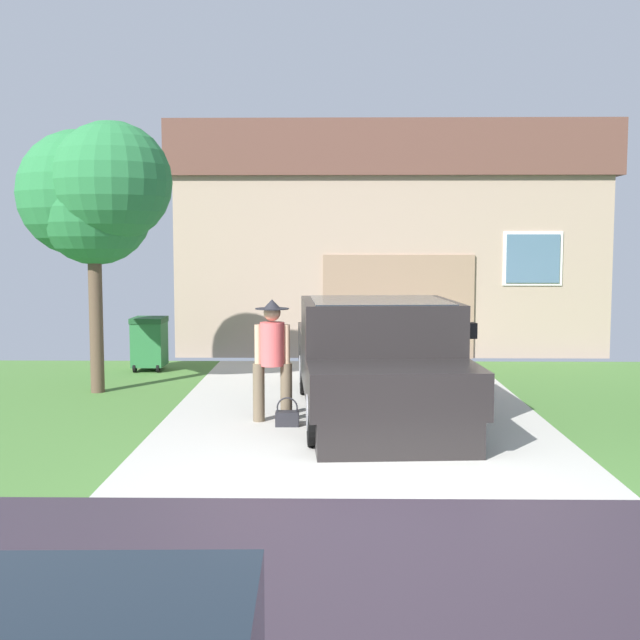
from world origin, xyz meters
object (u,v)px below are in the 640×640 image
(house_with_garage, at_px, (384,239))
(wheeled_trash_bin, at_px, (149,342))
(pickup_truck, at_px, (377,365))
(person_with_hat, at_px, (272,353))
(front_yard_tree, at_px, (95,195))
(handbag, at_px, (287,417))

(house_with_garage, xyz_separation_m, wheeled_trash_bin, (-4.72, -4.51, -1.96))
(pickup_truck, relative_size, person_with_hat, 3.33)
(wheeled_trash_bin, bearing_deg, pickup_truck, -45.35)
(house_with_garage, distance_m, front_yard_tree, 8.41)
(person_with_hat, distance_m, handbag, 0.89)
(pickup_truck, bearing_deg, handbag, 21.12)
(wheeled_trash_bin, bearing_deg, front_yard_tree, -98.69)
(person_with_hat, xyz_separation_m, handbag, (0.21, -0.29, -0.81))
(house_with_garage, bearing_deg, pickup_truck, -94.19)
(handbag, bearing_deg, pickup_truck, 24.86)
(person_with_hat, bearing_deg, pickup_truck, 7.21)
(pickup_truck, height_order, person_with_hat, person_with_hat)
(person_with_hat, relative_size, house_with_garage, 0.17)
(house_with_garage, relative_size, wheeled_trash_bin, 9.40)
(pickup_truck, xyz_separation_m, house_with_garage, (0.63, 8.64, 1.78))
(person_with_hat, relative_size, handbag, 4.31)
(person_with_hat, relative_size, wheeled_trash_bin, 1.63)
(handbag, relative_size, wheeled_trash_bin, 0.38)
(person_with_hat, bearing_deg, wheeled_trash_bin, 117.80)
(pickup_truck, xyz_separation_m, person_with_hat, (-1.42, -0.27, 0.19))
(handbag, distance_m, front_yard_tree, 5.09)
(pickup_truck, height_order, handbag, pickup_truck)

